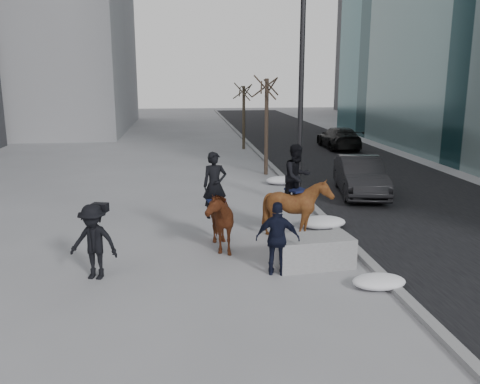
{
  "coord_description": "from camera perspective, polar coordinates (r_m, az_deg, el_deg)",
  "views": [
    {
      "loc": [
        -1.56,
        -12.07,
        4.6
      ],
      "look_at": [
        0.0,
        1.2,
        1.5
      ],
      "focal_mm": 38.0,
      "sensor_mm": 36.0,
      "label": 1
    }
  ],
  "objects": [
    {
      "name": "lamppost",
      "position": [
        17.86,
        6.98,
        14.23
      ],
      "size": [
        0.25,
        0.84,
        9.09
      ],
      "color": "black",
      "rests_on": "ground"
    },
    {
      "name": "camera_crew",
      "position": [
        12.09,
        -16.1,
        -5.36
      ],
      "size": [
        1.27,
        0.95,
        1.75
      ],
      "color": "black",
      "rests_on": "ground"
    },
    {
      "name": "planter",
      "position": [
        12.63,
        8.26,
        -6.62
      ],
      "size": [
        1.96,
        1.13,
        0.75
      ],
      "primitive_type": "cube",
      "rotation": [
        0.0,
        0.0,
        0.1
      ],
      "color": "gray",
      "rests_on": "ground"
    },
    {
      "name": "car_near",
      "position": [
        20.31,
        13.36,
        1.75
      ],
      "size": [
        2.32,
        4.7,
        1.48
      ],
      "primitive_type": "imported",
      "rotation": [
        0.0,
        0.0,
        -0.17
      ],
      "color": "black",
      "rests_on": "ground"
    },
    {
      "name": "feeder",
      "position": [
        11.87,
        4.26,
        -5.26
      ],
      "size": [
        1.1,
        0.97,
        1.75
      ],
      "color": "black",
      "rests_on": "ground"
    },
    {
      "name": "snow_piles",
      "position": [
        16.85,
        8.19,
        -2.32
      ],
      "size": [
        1.43,
        11.76,
        0.36
      ],
      "color": "white",
      "rests_on": "ground"
    },
    {
      "name": "tree_near",
      "position": [
        23.67,
        2.99,
        7.85
      ],
      "size": [
        1.2,
        1.2,
        4.92
      ],
      "primitive_type": null,
      "color": "#382C21",
      "rests_on": "ground"
    },
    {
      "name": "curb",
      "position": [
        22.99,
        4.88,
        1.62
      ],
      "size": [
        0.25,
        90.0,
        0.12
      ],
      "primitive_type": "cube",
      "color": "gray",
      "rests_on": "ground"
    },
    {
      "name": "mounted_right",
      "position": [
        14.52,
        6.44,
        -1.05
      ],
      "size": [
        1.96,
        2.05,
        2.7
      ],
      "color": "#4A1F0E",
      "rests_on": "ground"
    },
    {
      "name": "mounted_left",
      "position": [
        13.6,
        -2.79,
        -2.42
      ],
      "size": [
        1.19,
        2.13,
        2.61
      ],
      "color": "#522110",
      "rests_on": "ground"
    },
    {
      "name": "tree_far",
      "position": [
        32.06,
        0.42,
        8.72
      ],
      "size": [
        1.2,
        1.2,
        4.35
      ],
      "primitive_type": null,
      "color": "#332A1E",
      "rests_on": "ground"
    },
    {
      "name": "car_far",
      "position": [
        32.9,
        11.03,
        5.98
      ],
      "size": [
        2.0,
        4.76,
        1.37
      ],
      "primitive_type": "imported",
      "rotation": [
        0.0,
        0.0,
        3.13
      ],
      "color": "black",
      "rests_on": "ground"
    },
    {
      "name": "road",
      "position": [
        24.11,
        14.23,
        1.67
      ],
      "size": [
        8.0,
        90.0,
        0.01
      ],
      "primitive_type": "cube",
      "color": "black",
      "rests_on": "ground"
    },
    {
      "name": "ground",
      "position": [
        13.01,
        0.62,
        -7.64
      ],
      "size": [
        120.0,
        120.0,
        0.0
      ],
      "primitive_type": "plane",
      "color": "gray",
      "rests_on": "ground"
    }
  ]
}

